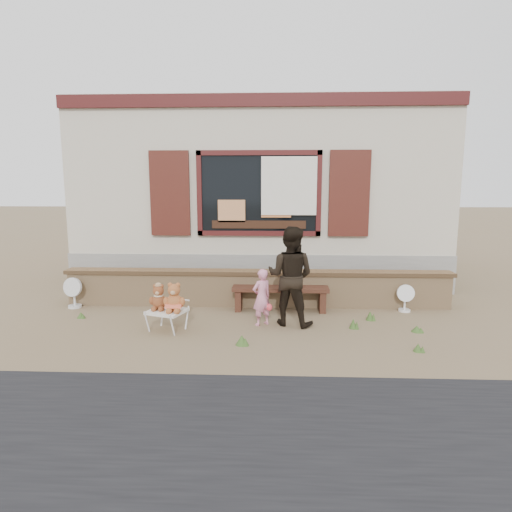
{
  "coord_description": "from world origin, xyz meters",
  "views": [
    {
      "loc": [
        0.31,
        -6.7,
        2.19
      ],
      "look_at": [
        0.0,
        0.6,
        1.0
      ],
      "focal_mm": 30.0,
      "sensor_mm": 36.0,
      "label": 1
    }
  ],
  "objects_px": {
    "bench": "(280,293)",
    "child": "(262,297)",
    "teddy_bear_left": "(159,296)",
    "folding_chair": "(167,312)",
    "adult": "(290,276)",
    "teddy_bear_right": "(174,297)"
  },
  "relations": [
    {
      "from": "teddy_bear_left",
      "to": "adult",
      "type": "bearing_deg",
      "value": 29.15
    },
    {
      "from": "teddy_bear_right",
      "to": "child",
      "type": "xyz_separation_m",
      "value": [
        1.31,
        0.37,
        -0.09
      ]
    },
    {
      "from": "teddy_bear_right",
      "to": "folding_chair",
      "type": "bearing_deg",
      "value": 180.0
    },
    {
      "from": "folding_chair",
      "to": "child",
      "type": "height_order",
      "value": "child"
    },
    {
      "from": "bench",
      "to": "teddy_bear_right",
      "type": "relative_size",
      "value": 3.78
    },
    {
      "from": "adult",
      "to": "bench",
      "type": "bearing_deg",
      "value": -59.48
    },
    {
      "from": "teddy_bear_right",
      "to": "adult",
      "type": "height_order",
      "value": "adult"
    },
    {
      "from": "teddy_bear_left",
      "to": "child",
      "type": "bearing_deg",
      "value": 29.6
    },
    {
      "from": "child",
      "to": "adult",
      "type": "xyz_separation_m",
      "value": [
        0.45,
        0.06,
        0.33
      ]
    },
    {
      "from": "bench",
      "to": "teddy_bear_right",
      "type": "distance_m",
      "value": 2.01
    },
    {
      "from": "folding_chair",
      "to": "teddy_bear_right",
      "type": "bearing_deg",
      "value": -0.0
    },
    {
      "from": "bench",
      "to": "teddy_bear_left",
      "type": "bearing_deg",
      "value": -148.76
    },
    {
      "from": "folding_chair",
      "to": "adult",
      "type": "height_order",
      "value": "adult"
    },
    {
      "from": "bench",
      "to": "child",
      "type": "height_order",
      "value": "child"
    },
    {
      "from": "folding_chair",
      "to": "teddy_bear_left",
      "type": "xyz_separation_m",
      "value": [
        -0.13,
        0.05,
        0.23
      ]
    },
    {
      "from": "teddy_bear_left",
      "to": "bench",
      "type": "bearing_deg",
      "value": 49.42
    },
    {
      "from": "child",
      "to": "adult",
      "type": "distance_m",
      "value": 0.57
    },
    {
      "from": "bench",
      "to": "child",
      "type": "distance_m",
      "value": 0.87
    },
    {
      "from": "teddy_bear_left",
      "to": "child",
      "type": "xyz_separation_m",
      "value": [
        1.57,
        0.28,
        -0.07
      ]
    },
    {
      "from": "folding_chair",
      "to": "child",
      "type": "xyz_separation_m",
      "value": [
        1.44,
        0.33,
        0.16
      ]
    },
    {
      "from": "bench",
      "to": "teddy_bear_left",
      "type": "relative_size",
      "value": 4.26
    },
    {
      "from": "bench",
      "to": "adult",
      "type": "xyz_separation_m",
      "value": [
        0.14,
        -0.74,
        0.47
      ]
    }
  ]
}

